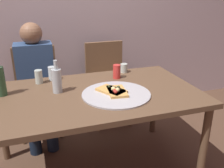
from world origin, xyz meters
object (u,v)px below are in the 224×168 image
(tumbler_near, at_px, (39,77))
(beer_bottle, at_px, (57,80))
(dining_table, at_px, (95,101))
(pizza_tray, at_px, (116,94))
(chair_left, at_px, (37,85))
(pizza_slice_extra, at_px, (112,90))
(wine_bottle, at_px, (0,80))
(wine_glass, at_px, (124,68))
(soda_can, at_px, (117,72))
(chair_right, at_px, (107,77))
(pizza_slice_last, at_px, (117,91))
(tumbler_far, at_px, (52,73))
(guest_in_sweater, at_px, (36,78))

(tumbler_near, bearing_deg, beer_bottle, -63.01)
(dining_table, bearing_deg, tumbler_near, 138.89)
(pizza_tray, xyz_separation_m, chair_left, (-0.55, 0.96, -0.22))
(pizza_slice_extra, bearing_deg, pizza_tray, -60.08)
(pizza_tray, xyz_separation_m, tumbler_near, (-0.53, 0.43, 0.05))
(beer_bottle, bearing_deg, wine_bottle, 169.87)
(beer_bottle, height_order, wine_glass, beer_bottle)
(soda_can, bearing_deg, pizza_tray, -109.86)
(pizza_tray, bearing_deg, beer_bottle, 155.11)
(tumbler_near, bearing_deg, dining_table, -41.11)
(beer_bottle, distance_m, chair_right, 1.05)
(pizza_slice_last, height_order, beer_bottle, beer_bottle)
(dining_table, xyz_separation_m, soda_can, (0.27, 0.25, 0.13))
(tumbler_far, distance_m, wine_glass, 0.66)
(wine_bottle, bearing_deg, guest_in_sweater, 65.01)
(wine_bottle, xyz_separation_m, soda_can, (0.93, 0.09, -0.06))
(dining_table, height_order, tumbler_near, tumbler_near)
(wine_bottle, height_order, guest_in_sweater, guest_in_sweater)
(chair_left, height_order, guest_in_sweater, guest_in_sweater)
(pizza_slice_extra, height_order, tumbler_far, tumbler_far)
(pizza_tray, relative_size, tumbler_near, 4.50)
(tumbler_near, bearing_deg, pizza_slice_extra, -37.64)
(tumbler_far, distance_m, chair_right, 0.85)
(pizza_tray, xyz_separation_m, tumbler_far, (-0.42, 0.48, 0.05))
(tumbler_near, height_order, soda_can, soda_can)
(tumbler_far, height_order, chair_right, chair_right)
(guest_in_sweater, bearing_deg, chair_right, -168.94)
(pizza_tray, xyz_separation_m, guest_in_sweater, (-0.55, 0.81, -0.09))
(guest_in_sweater, bearing_deg, tumbler_far, 111.50)
(pizza_tray, xyz_separation_m, wine_bottle, (-0.81, 0.26, 0.11))
(wine_bottle, height_order, chair_left, wine_bottle)
(chair_left, xyz_separation_m, chair_right, (0.77, 0.00, 0.00))
(pizza_slice_last, distance_m, tumbler_near, 0.69)
(pizza_slice_last, xyz_separation_m, pizza_slice_extra, (-0.03, 0.03, 0.00))
(soda_can, height_order, chair_left, chair_left)
(beer_bottle, bearing_deg, pizza_slice_extra, -21.20)
(tumbler_far, bearing_deg, wine_glass, 0.02)
(dining_table, height_order, wine_glass, wine_glass)
(pizza_slice_last, distance_m, pizza_slice_extra, 0.04)
(wine_glass, distance_m, chair_left, 0.96)
(wine_bottle, distance_m, wine_glass, 1.07)
(pizza_slice_last, relative_size, beer_bottle, 0.93)
(tumbler_far, bearing_deg, wine_bottle, -150.68)
(pizza_slice_extra, bearing_deg, wine_glass, 58.79)
(tumbler_far, bearing_deg, beer_bottle, -87.96)
(wine_bottle, height_order, tumbler_far, wine_bottle)
(dining_table, height_order, wine_bottle, wine_bottle)
(pizza_slice_last, height_order, wine_glass, wine_glass)
(tumbler_near, distance_m, chair_left, 0.60)
(tumbler_far, relative_size, chair_left, 0.13)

